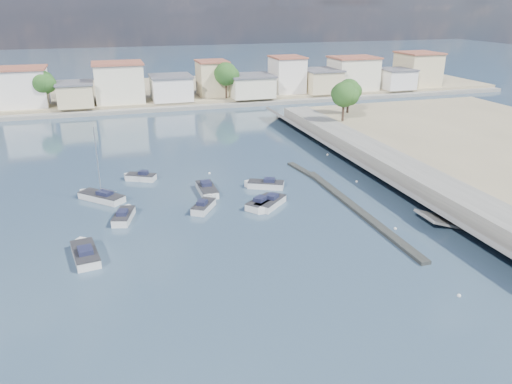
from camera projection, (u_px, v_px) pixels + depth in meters
ground at (229, 146)px, 80.34m from camera, size 400.00×400.00×0.00m
seawall_walkway at (430, 184)px, 60.99m from camera, size 5.00×90.00×1.80m
breakwater at (345, 200)px, 57.79m from camera, size 2.00×31.02×0.35m
far_shore_land at (179, 90)px, 126.52m from camera, size 160.00×40.00×1.40m
far_shore_quay at (194, 107)px, 107.88m from camera, size 160.00×2.50×0.80m
far_town at (234, 80)px, 114.49m from camera, size 113.01×12.80×8.35m
shore_trees at (234, 80)px, 105.52m from camera, size 74.56×38.32×7.92m
motorboat_a at (85, 253)px, 45.18m from camera, size 2.77×5.81×1.48m
motorboat_b at (204, 206)px, 55.59m from camera, size 3.39×4.03×1.48m
motorboat_c at (264, 185)px, 62.13m from camera, size 4.80×3.47×1.48m
motorboat_d at (269, 204)px, 56.24m from camera, size 4.58×4.49×1.48m
motorboat_e at (124, 216)px, 53.09m from camera, size 2.76×4.72×1.48m
motorboat_f at (140, 177)px, 64.77m from camera, size 4.10×3.12×1.48m
motorboat_g at (207, 191)px, 60.21m from camera, size 1.93×5.58×1.48m
motorboat_h at (264, 203)px, 56.62m from camera, size 4.61×4.21×1.48m
sailboat at (100, 197)px, 58.23m from camera, size 5.39×5.40×9.00m
mooring_buoys at (326, 196)px, 59.35m from camera, size 19.32×38.94×0.32m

